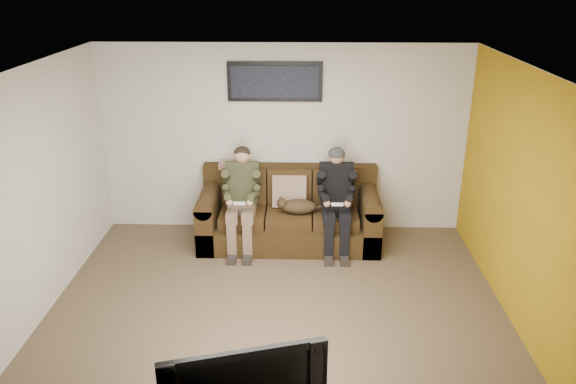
{
  "coord_description": "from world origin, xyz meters",
  "views": [
    {
      "loc": [
        0.26,
        -5.14,
        3.48
      ],
      "look_at": [
        0.09,
        1.2,
        0.95
      ],
      "focal_mm": 35.0,
      "sensor_mm": 36.0,
      "label": 1
    }
  ],
  "objects_px": {
    "person_left": "(242,193)",
    "sofa": "(289,214)",
    "television": "(242,380)",
    "cat": "(297,206)",
    "person_right": "(336,193)",
    "framed_poster": "(275,82)"
  },
  "relations": [
    {
      "from": "person_right",
      "to": "sofa",
      "type": "bearing_deg",
      "value": 162.0
    },
    {
      "from": "sofa",
      "to": "cat",
      "type": "distance_m",
      "value": 0.31
    },
    {
      "from": "framed_poster",
      "to": "television",
      "type": "relative_size",
      "value": 1.07
    },
    {
      "from": "cat",
      "to": "television",
      "type": "height_order",
      "value": "television"
    },
    {
      "from": "person_left",
      "to": "television",
      "type": "relative_size",
      "value": 1.14
    },
    {
      "from": "cat",
      "to": "television",
      "type": "xyz_separation_m",
      "value": [
        -0.35,
        -3.59,
        0.19
      ]
    },
    {
      "from": "framed_poster",
      "to": "person_right",
      "type": "bearing_deg",
      "value": -35.46
    },
    {
      "from": "person_left",
      "to": "framed_poster",
      "type": "distance_m",
      "value": 1.52
    },
    {
      "from": "person_left",
      "to": "sofa",
      "type": "bearing_deg",
      "value": 18.04
    },
    {
      "from": "cat",
      "to": "framed_poster",
      "type": "height_order",
      "value": "framed_poster"
    },
    {
      "from": "person_right",
      "to": "television",
      "type": "relative_size",
      "value": 1.15
    },
    {
      "from": "sofa",
      "to": "television",
      "type": "relative_size",
      "value": 2.04
    },
    {
      "from": "sofa",
      "to": "framed_poster",
      "type": "xyz_separation_m",
      "value": [
        -0.2,
        0.38,
        1.73
      ]
    },
    {
      "from": "sofa",
      "to": "person_right",
      "type": "xyz_separation_m",
      "value": [
        0.62,
        -0.2,
        0.39
      ]
    },
    {
      "from": "sofa",
      "to": "cat",
      "type": "xyz_separation_m",
      "value": [
        0.11,
        -0.2,
        0.21
      ]
    },
    {
      "from": "person_left",
      "to": "cat",
      "type": "bearing_deg",
      "value": 0.13
    },
    {
      "from": "sofa",
      "to": "cat",
      "type": "bearing_deg",
      "value": -60.98
    },
    {
      "from": "person_left",
      "to": "framed_poster",
      "type": "height_order",
      "value": "framed_poster"
    },
    {
      "from": "person_right",
      "to": "framed_poster",
      "type": "height_order",
      "value": "framed_poster"
    },
    {
      "from": "person_right",
      "to": "cat",
      "type": "relative_size",
      "value": 2.04
    },
    {
      "from": "sofa",
      "to": "framed_poster",
      "type": "bearing_deg",
      "value": 117.71
    },
    {
      "from": "person_left",
      "to": "television",
      "type": "height_order",
      "value": "person_left"
    }
  ]
}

